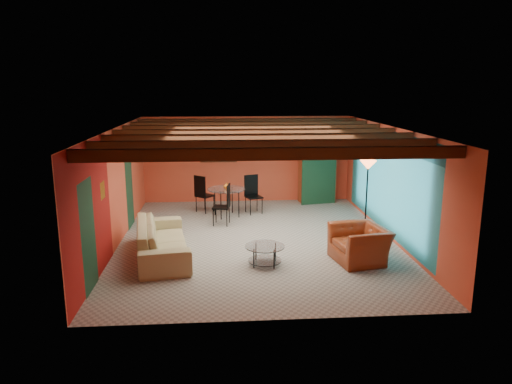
{
  "coord_description": "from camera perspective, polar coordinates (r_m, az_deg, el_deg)",
  "views": [
    {
      "loc": [
        -0.83,
        -10.97,
        3.7
      ],
      "look_at": [
        0.0,
        0.2,
        1.15
      ],
      "focal_mm": 33.57,
      "sensor_mm": 36.0,
      "label": 1
    }
  ],
  "objects": [
    {
      "name": "coffee_table",
      "position": [
        10.03,
        1.06,
        -7.52
      ],
      "size": [
        0.96,
        0.96,
        0.42
      ],
      "primitive_type": null,
      "rotation": [
        0.0,
        0.0,
        -0.18
      ],
      "color": "silver",
      "rests_on": "ground"
    },
    {
      "name": "ceiling_fan",
      "position": [
        11.08,
        0.08,
        5.88
      ],
      "size": [
        1.5,
        1.5,
        0.44
      ],
      "primitive_type": null,
      "color": "#472614",
      "rests_on": "ceiling"
    },
    {
      "name": "vase",
      "position": [
        13.41,
        -3.56,
        2.06
      ],
      "size": [
        0.22,
        0.22,
        0.17
      ],
      "primitive_type": "imported",
      "rotation": [
        0.0,
        0.0,
        -0.41
      ],
      "color": "orange",
      "rests_on": "dining_table"
    },
    {
      "name": "armoire",
      "position": [
        15.23,
        7.3,
        2.3
      ],
      "size": [
        1.16,
        0.72,
        1.89
      ],
      "primitive_type": "cube",
      "rotation": [
        0.0,
        0.0,
        0.19
      ],
      "color": "brown",
      "rests_on": "ground"
    },
    {
      "name": "armchair",
      "position": [
        10.41,
        12.25,
        -6.09
      ],
      "size": [
        1.21,
        1.33,
        0.75
      ],
      "primitive_type": "imported",
      "rotation": [
        0.0,
        0.0,
        -1.39
      ],
      "color": "maroon",
      "rests_on": "ground"
    },
    {
      "name": "painting",
      "position": [
        15.07,
        -4.49,
        4.97
      ],
      "size": [
        1.05,
        0.03,
        0.65
      ],
      "primitive_type": "cube",
      "color": "black",
      "rests_on": "wall_back"
    },
    {
      "name": "potted_plant",
      "position": [
        15.06,
        7.43,
        6.76
      ],
      "size": [
        0.48,
        0.43,
        0.49
      ],
      "primitive_type": "imported",
      "rotation": [
        0.0,
        0.0,
        0.13
      ],
      "color": "#26661E",
      "rests_on": "armoire"
    },
    {
      "name": "floor_lamp",
      "position": [
        11.81,
        13.01,
        -0.9
      ],
      "size": [
        0.49,
        0.49,
        1.93
      ],
      "primitive_type": null,
      "rotation": [
        0.0,
        0.0,
        0.3
      ],
      "color": "black",
      "rests_on": "ground"
    },
    {
      "name": "room",
      "position": [
        11.19,
        0.03,
        5.95
      ],
      "size": [
        6.52,
        8.01,
        2.71
      ],
      "color": "gray",
      "rests_on": "ground"
    },
    {
      "name": "dining_table",
      "position": [
        13.54,
        -3.52,
        -0.62
      ],
      "size": [
        2.73,
        2.73,
        1.12
      ],
      "primitive_type": null,
      "rotation": [
        0.0,
        0.0,
        0.33
      ],
      "color": "silver",
      "rests_on": "ground"
    },
    {
      "name": "sofa",
      "position": [
        10.61,
        -11.12,
        -5.61
      ],
      "size": [
        1.44,
        2.77,
        0.77
      ],
      "primitive_type": "imported",
      "rotation": [
        0.0,
        0.0,
        1.73
      ],
      "color": "tan",
      "rests_on": "ground"
    }
  ]
}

